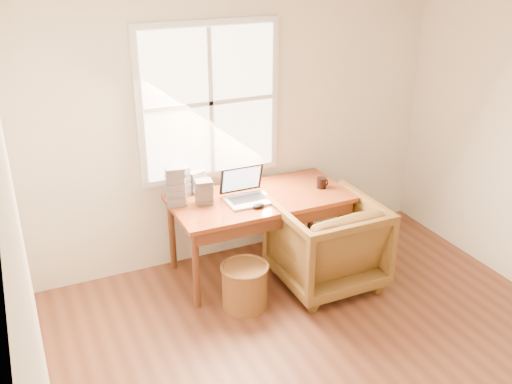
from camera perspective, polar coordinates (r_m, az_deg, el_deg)
room_shell at (r=3.60m, az=11.17°, el=-2.10°), size 4.04×4.54×2.64m
desk at (r=5.14m, az=0.38°, el=-0.64°), size 1.60×0.80×0.04m
armchair at (r=5.12m, az=7.05°, el=-5.04°), size 0.86×0.89×0.81m
wicker_stool at (r=4.87m, az=-1.13°, el=-9.42°), size 0.49×0.49×0.38m
laptop at (r=4.96m, az=-0.69°, el=0.47°), size 0.38×0.40×0.28m
mouse at (r=4.90m, az=0.26°, el=-1.40°), size 0.13×0.09×0.04m
coffee_mug at (r=5.32m, az=6.56°, el=0.92°), size 0.11×0.11×0.10m
cd_stack_a at (r=5.14m, az=-7.53°, el=1.00°), size 0.17×0.16×0.27m
cd_stack_b at (r=4.97m, az=-5.22°, el=0.02°), size 0.16×0.15×0.22m
cd_stack_c at (r=4.95m, az=-8.06°, el=0.63°), size 0.18×0.17×0.35m
cd_stack_d at (r=5.23m, az=-6.09°, el=1.09°), size 0.19×0.18×0.20m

